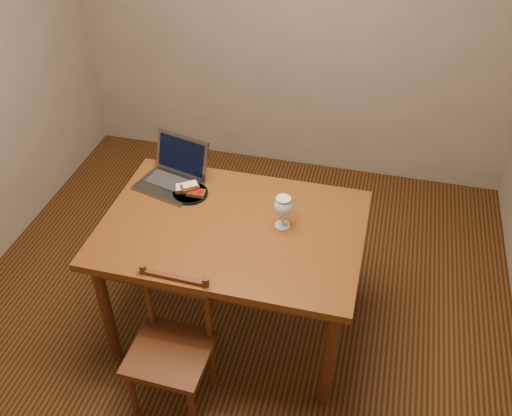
% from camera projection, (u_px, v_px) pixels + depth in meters
% --- Properties ---
extents(floor, '(3.20, 3.20, 0.02)m').
position_uv_depth(floor, '(235.00, 310.00, 3.38)').
color(floor, black).
rests_on(floor, ground).
extents(table, '(1.30, 0.90, 0.74)m').
position_uv_depth(table, '(232.00, 238.00, 2.88)').
color(table, '#4B220C').
rests_on(table, floor).
extents(chair, '(0.38, 0.36, 0.40)m').
position_uv_depth(chair, '(171.00, 343.00, 2.65)').
color(chair, '#3D1E0C').
rests_on(chair, floor).
extents(plate, '(0.19, 0.19, 0.02)m').
position_uv_depth(plate, '(190.00, 194.00, 3.02)').
color(plate, black).
rests_on(plate, table).
extents(sandwich_cheese, '(0.11, 0.09, 0.03)m').
position_uv_depth(sandwich_cheese, '(185.00, 188.00, 3.02)').
color(sandwich_cheese, '#381E0C').
rests_on(sandwich_cheese, plate).
extents(sandwich_tomato, '(0.10, 0.06, 0.03)m').
position_uv_depth(sandwich_tomato, '(196.00, 192.00, 2.99)').
color(sandwich_tomato, '#381E0C').
rests_on(sandwich_tomato, plate).
extents(sandwich_top, '(0.10, 0.10, 0.03)m').
position_uv_depth(sandwich_top, '(190.00, 186.00, 2.99)').
color(sandwich_top, '#381E0C').
rests_on(sandwich_top, plate).
extents(milk_glass, '(0.09, 0.09, 0.18)m').
position_uv_depth(milk_glass, '(283.00, 212.00, 2.77)').
color(milk_glass, white).
rests_on(milk_glass, table).
extents(laptop, '(0.39, 0.37, 0.23)m').
position_uv_depth(laptop, '(174.00, 171.00, 3.08)').
color(laptop, slate).
rests_on(laptop, table).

